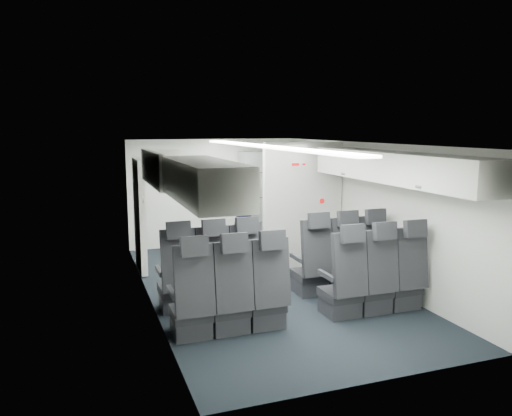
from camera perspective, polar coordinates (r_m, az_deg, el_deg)
cabin_shell at (r=7.33m, az=1.05°, el=-0.67°), size 3.41×6.01×2.16m
seat_row_front at (r=7.01m, az=2.58°, el=-7.20°), size 3.33×0.56×1.24m
seat_row_mid at (r=6.22m, az=5.74°, el=-9.38°), size 3.33×0.56×1.24m
overhead_bin_left_rear at (r=4.92m, az=-6.02°, el=3.07°), size 0.53×1.80×0.40m
overhead_bin_left_front_open at (r=6.63m, az=-9.93°, el=3.49°), size 0.64×1.70×0.72m
overhead_bin_right_rear at (r=6.20m, az=20.07°, el=3.83°), size 0.53×1.80×0.40m
overhead_bin_right_front at (r=7.63m, az=11.67°, el=5.10°), size 0.53×1.70×0.40m
bulkhead_partition at (r=8.44m, az=5.37°, el=0.27°), size 1.40×0.15×2.13m
galley_unit at (r=10.20m, az=0.66°, el=1.14°), size 0.85×0.52×1.90m
boarding_door at (r=8.48m, az=-13.16°, el=-0.72°), size 0.12×1.27×1.86m
flight_attendant at (r=9.08m, az=-1.33°, el=-0.53°), size 0.53×0.69×1.69m
carry_on_bag at (r=6.29m, az=-8.77°, el=3.90°), size 0.40×0.28×0.24m
papers at (r=9.06m, az=-0.10°, el=0.92°), size 0.21×0.12×0.15m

